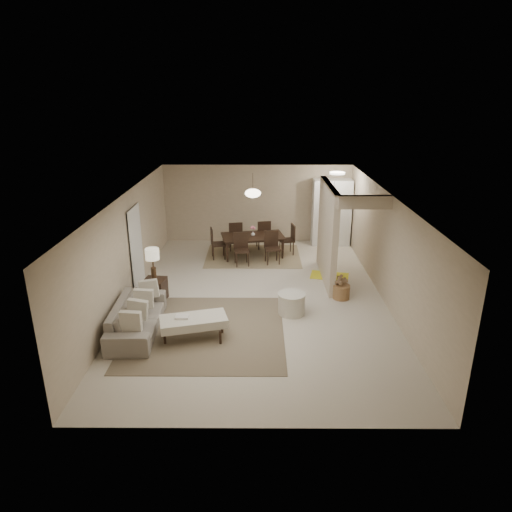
{
  "coord_description": "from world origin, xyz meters",
  "views": [
    {
      "loc": [
        0.03,
        -9.94,
        4.66
      ],
      "look_at": [
        -0.02,
        0.06,
        1.05
      ],
      "focal_mm": 32.0,
      "sensor_mm": 36.0,
      "label": 1
    }
  ],
  "objects_px": {
    "side_table": "(155,290)",
    "wicker_basket": "(341,292)",
    "ottoman_bench": "(193,322)",
    "round_pouf": "(292,304)",
    "pantry_cabinet": "(331,213)",
    "sofa": "(137,317)",
    "dining_table": "(253,246)"
  },
  "relations": [
    {
      "from": "side_table",
      "to": "wicker_basket",
      "type": "xyz_separation_m",
      "value": [
        4.41,
        0.13,
        -0.1
      ]
    },
    {
      "from": "ottoman_bench",
      "to": "round_pouf",
      "type": "height_order",
      "value": "round_pouf"
    },
    {
      "from": "side_table",
      "to": "wicker_basket",
      "type": "relative_size",
      "value": 1.33
    },
    {
      "from": "pantry_cabinet",
      "to": "wicker_basket",
      "type": "height_order",
      "value": "pantry_cabinet"
    },
    {
      "from": "wicker_basket",
      "to": "round_pouf",
      "type": "bearing_deg",
      "value": -147.08
    },
    {
      "from": "wicker_basket",
      "to": "dining_table",
      "type": "relative_size",
      "value": 0.22
    },
    {
      "from": "sofa",
      "to": "round_pouf",
      "type": "bearing_deg",
      "value": -78.02
    },
    {
      "from": "sofa",
      "to": "ottoman_bench",
      "type": "relative_size",
      "value": 1.55
    },
    {
      "from": "sofa",
      "to": "side_table",
      "type": "height_order",
      "value": "sofa"
    },
    {
      "from": "ottoman_bench",
      "to": "round_pouf",
      "type": "xyz_separation_m",
      "value": [
        2.02,
        1.11,
        -0.14
      ]
    },
    {
      "from": "wicker_basket",
      "to": "dining_table",
      "type": "bearing_deg",
      "value": 125.89
    },
    {
      "from": "round_pouf",
      "to": "wicker_basket",
      "type": "bearing_deg",
      "value": 32.92
    },
    {
      "from": "round_pouf",
      "to": "ottoman_bench",
      "type": "bearing_deg",
      "value": -151.26
    },
    {
      "from": "round_pouf",
      "to": "wicker_basket",
      "type": "relative_size",
      "value": 1.53
    },
    {
      "from": "sofa",
      "to": "round_pouf",
      "type": "xyz_separation_m",
      "value": [
        3.22,
        0.81,
        -0.08
      ]
    },
    {
      "from": "pantry_cabinet",
      "to": "wicker_basket",
      "type": "bearing_deg",
      "value": -94.63
    },
    {
      "from": "ottoman_bench",
      "to": "round_pouf",
      "type": "distance_m",
      "value": 2.31
    },
    {
      "from": "side_table",
      "to": "dining_table",
      "type": "xyz_separation_m",
      "value": [
        2.27,
        3.09,
        0.05
      ]
    },
    {
      "from": "ottoman_bench",
      "to": "side_table",
      "type": "bearing_deg",
      "value": 108.15
    },
    {
      "from": "sofa",
      "to": "dining_table",
      "type": "xyz_separation_m",
      "value": [
        2.32,
        4.57,
        -0.0
      ]
    },
    {
      "from": "pantry_cabinet",
      "to": "dining_table",
      "type": "relative_size",
      "value": 1.16
    },
    {
      "from": "pantry_cabinet",
      "to": "side_table",
      "type": "bearing_deg",
      "value": -137.97
    },
    {
      "from": "wicker_basket",
      "to": "pantry_cabinet",
      "type": "bearing_deg",
      "value": 85.37
    },
    {
      "from": "pantry_cabinet",
      "to": "side_table",
      "type": "height_order",
      "value": "pantry_cabinet"
    },
    {
      "from": "pantry_cabinet",
      "to": "wicker_basket",
      "type": "relative_size",
      "value": 5.23
    },
    {
      "from": "side_table",
      "to": "wicker_basket",
      "type": "height_order",
      "value": "side_table"
    },
    {
      "from": "side_table",
      "to": "round_pouf",
      "type": "relative_size",
      "value": 0.87
    },
    {
      "from": "ottoman_bench",
      "to": "wicker_basket",
      "type": "xyz_separation_m",
      "value": [
        3.26,
        1.91,
        -0.2
      ]
    },
    {
      "from": "sofa",
      "to": "ottoman_bench",
      "type": "xyz_separation_m",
      "value": [
        1.2,
        -0.3,
        0.06
      ]
    },
    {
      "from": "ottoman_bench",
      "to": "wicker_basket",
      "type": "bearing_deg",
      "value": 15.67
    },
    {
      "from": "side_table",
      "to": "wicker_basket",
      "type": "bearing_deg",
      "value": 1.71
    },
    {
      "from": "sofa",
      "to": "round_pouf",
      "type": "distance_m",
      "value": 3.32
    }
  ]
}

